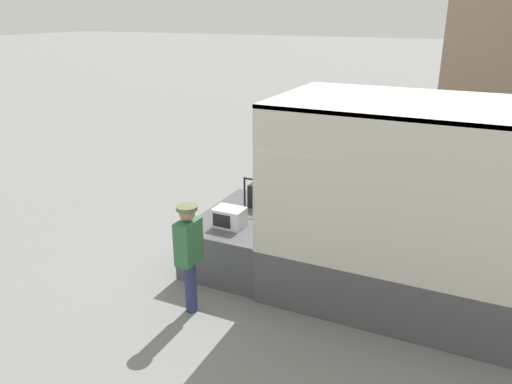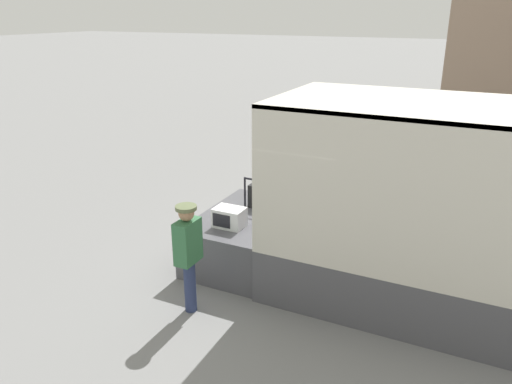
% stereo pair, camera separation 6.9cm
% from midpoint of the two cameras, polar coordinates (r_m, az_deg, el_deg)
% --- Properties ---
extents(ground_plane, '(160.00, 160.00, 0.00)m').
position_cam_midpoint_polar(ground_plane, '(9.07, 2.90, -8.56)').
color(ground_plane, gray).
extents(tailgate_deck, '(1.49, 2.37, 0.88)m').
position_cam_midpoint_polar(tailgate_deck, '(9.15, -1.38, -5.17)').
color(tailgate_deck, '#4C4C51').
rests_on(tailgate_deck, ground).
extents(microwave, '(0.51, 0.38, 0.33)m').
position_cam_midpoint_polar(microwave, '(8.45, -3.29, -2.92)').
color(microwave, white).
rests_on(microwave, tailgate_deck).
extents(portable_generator, '(0.58, 0.50, 0.60)m').
position_cam_midpoint_polar(portable_generator, '(9.29, 0.71, -0.31)').
color(portable_generator, black).
rests_on(portable_generator, tailgate_deck).
extents(worker_person, '(0.31, 0.44, 1.73)m').
position_cam_midpoint_polar(worker_person, '(7.42, -7.95, -6.37)').
color(worker_person, navy).
rests_on(worker_person, ground).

